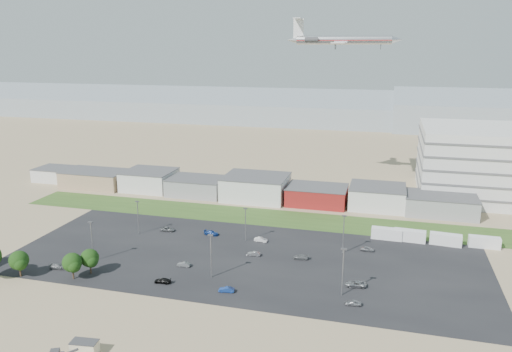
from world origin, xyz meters
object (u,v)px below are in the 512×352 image
(portable_shed, at_px, (85,347))
(parked_car_3, at_px, (163,281))
(parked_car_7, at_px, (254,254))
(parked_car_11, at_px, (261,240))
(parked_car_9, at_px, (168,229))
(box_trailer_a, at_px, (387,234))
(parked_car_12, at_px, (301,257))
(parked_car_4, at_px, (184,264))
(parked_car_2, at_px, (353,303))
(parked_car_0, at_px, (356,284))
(parked_car_6, at_px, (211,233))
(parked_car_13, at_px, (227,290))
(parked_car_8, at_px, (367,249))
(parked_car_10, at_px, (59,266))
(airliner, at_px, (344,40))

(portable_shed, xyz_separation_m, parked_car_3, (1.32, 28.41, -0.63))
(parked_car_7, bearing_deg, parked_car_11, -178.02)
(parked_car_9, bearing_deg, box_trailer_a, -84.06)
(parked_car_3, bearing_deg, parked_car_12, 124.70)
(parked_car_4, xyz_separation_m, parked_car_12, (26.90, 11.85, 0.02))
(parked_car_2, height_order, parked_car_9, parked_car_9)
(parked_car_2, height_order, parked_car_4, parked_car_2)
(box_trailer_a, xyz_separation_m, parked_car_9, (-61.95, -10.40, -0.99))
(parked_car_0, height_order, parked_car_6, parked_car_0)
(parked_car_0, relative_size, parked_car_4, 1.39)
(parked_car_11, relative_size, parked_car_13, 1.06)
(portable_shed, relative_size, parked_car_2, 1.40)
(parked_car_8, height_order, parked_car_10, parked_car_10)
(airliner, distance_m, parked_car_8, 79.96)
(parked_car_8, relative_size, parked_car_13, 1.04)
(parked_car_8, height_order, parked_car_13, parked_car_8)
(parked_car_4, bearing_deg, parked_car_9, -146.68)
(box_trailer_a, xyz_separation_m, parked_car_0, (-6.22, -31.57, -0.92))
(parked_car_12, bearing_deg, portable_shed, -32.86)
(box_trailer_a, height_order, parked_car_4, box_trailer_a)
(box_trailer_a, relative_size, parked_car_3, 2.18)
(airliner, bearing_deg, box_trailer_a, -69.68)
(parked_car_6, xyz_separation_m, parked_car_10, (-28.03, -30.95, -0.01))
(parked_car_8, bearing_deg, parked_car_12, 120.02)
(parked_car_8, bearing_deg, parked_car_6, 88.63)
(parked_car_2, distance_m, parked_car_12, 25.09)
(parked_car_4, relative_size, parked_car_7, 0.99)
(parked_car_0, xyz_separation_m, parked_car_3, (-42.64, -9.72, -0.09))
(parked_car_12, distance_m, parked_car_13, 25.06)
(box_trailer_a, relative_size, parked_car_0, 1.79)
(portable_shed, bearing_deg, airliner, 68.90)
(portable_shed, bearing_deg, parked_car_13, 53.14)
(box_trailer_a, bearing_deg, portable_shed, -124.28)
(parked_car_11, distance_m, parked_car_12, 15.41)
(parked_car_13, bearing_deg, portable_shed, -38.54)
(parked_car_12, bearing_deg, parked_car_6, -112.09)
(parked_car_11, bearing_deg, parked_car_4, 149.33)
(parked_car_0, xyz_separation_m, parked_car_6, (-42.31, 21.60, -0.02))
(parked_car_6, distance_m, parked_car_8, 43.80)
(parked_car_6, relative_size, parked_car_12, 1.11)
(parked_car_4, bearing_deg, parked_car_11, 145.06)
(parked_car_13, bearing_deg, parked_car_0, 102.52)
(parked_car_4, xyz_separation_m, parked_car_13, (14.31, -9.82, 0.02))
(parked_car_3, height_order, parked_car_13, parked_car_13)
(parked_car_2, distance_m, parked_car_6, 52.13)
(parked_car_0, bearing_deg, box_trailer_a, 162.81)
(parked_car_4, distance_m, parked_car_10, 30.25)
(box_trailer_a, distance_m, parked_car_6, 49.55)
(parked_car_10, bearing_deg, parked_car_4, -79.46)
(parked_car_11, distance_m, parked_car_13, 30.37)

